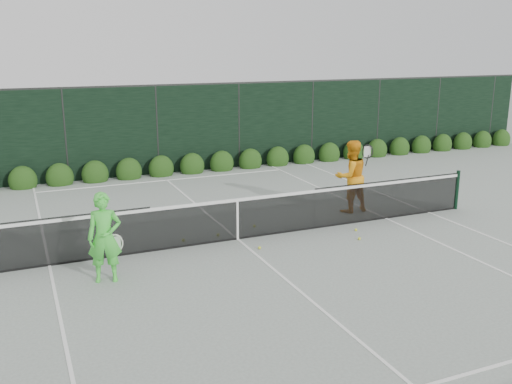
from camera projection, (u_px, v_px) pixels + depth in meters
name	position (u px, v px, depth m)	size (l,w,h in m)	color
ground	(238.00, 239.00, 13.15)	(80.00, 80.00, 0.00)	gray
tennis_net	(236.00, 218.00, 13.01)	(12.90, 0.10, 1.07)	black
player_woman	(105.00, 238.00, 10.66)	(0.70, 0.54, 1.73)	#46DA40
player_man	(351.00, 176.00, 15.11)	(0.98, 0.77, 1.93)	orange
court_lines	(238.00, 239.00, 13.15)	(11.03, 23.83, 0.01)	white
windscreen_fence	(291.00, 206.00, 10.36)	(32.00, 21.07, 3.06)	black
hedge_row	(161.00, 169.00, 19.45)	(31.66, 0.65, 0.94)	#16340E
tennis_balls	(272.00, 236.00, 13.29)	(4.11, 1.88, 0.07)	yellow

